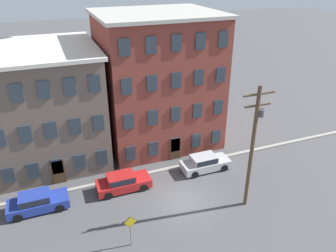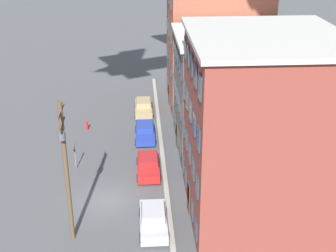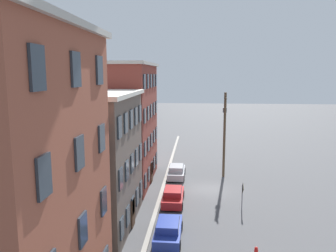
# 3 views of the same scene
# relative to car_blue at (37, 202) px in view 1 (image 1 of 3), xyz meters

# --- Properties ---
(ground_plane) EXTENTS (200.00, 200.00, 0.00)m
(ground_plane) POSITION_rel_car_blue_xyz_m (10.63, -3.05, -0.75)
(ground_plane) COLOR #4C4C4F
(kerb_strip) EXTENTS (56.00, 0.36, 0.16)m
(kerb_strip) POSITION_rel_car_blue_xyz_m (10.63, 1.45, -0.67)
(kerb_strip) COLOR #9E998E
(kerb_strip) RESTS_ON ground_plane
(apartment_midblock) EXTENTS (9.81, 11.33, 10.36)m
(apartment_midblock) POSITION_rel_car_blue_xyz_m (1.81, 8.36, 4.44)
(apartment_midblock) COLOR #66564C
(apartment_midblock) RESTS_ON ground_plane
(apartment_far) EXTENTS (11.24, 9.90, 12.84)m
(apartment_far) POSITION_rel_car_blue_xyz_m (12.37, 7.64, 5.68)
(apartment_far) COLOR brown
(apartment_far) RESTS_ON ground_plane
(car_blue) EXTENTS (4.40, 1.92, 1.43)m
(car_blue) POSITION_rel_car_blue_xyz_m (0.00, 0.00, 0.00)
(car_blue) COLOR #233899
(car_blue) RESTS_ON ground_plane
(car_red) EXTENTS (4.40, 1.92, 1.43)m
(car_red) POSITION_rel_car_blue_xyz_m (6.60, 0.13, 0.00)
(car_red) COLOR #B21E1E
(car_red) RESTS_ON ground_plane
(car_silver) EXTENTS (4.40, 1.92, 1.43)m
(car_silver) POSITION_rel_car_blue_xyz_m (14.17, 0.29, 0.00)
(car_silver) COLOR #B7B7BC
(car_silver) RESTS_ON ground_plane
(caution_sign) EXTENTS (0.89, 0.08, 2.43)m
(caution_sign) POSITION_rel_car_blue_xyz_m (5.65, -5.93, 0.86)
(caution_sign) COLOR slate
(caution_sign) RESTS_ON ground_plane
(utility_pole) EXTENTS (2.40, 0.44, 9.66)m
(utility_pole) POSITION_rel_car_blue_xyz_m (15.01, -5.06, 4.67)
(utility_pole) COLOR brown
(utility_pole) RESTS_ON ground_plane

